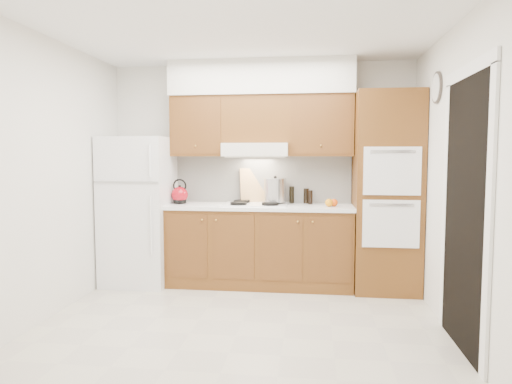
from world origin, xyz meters
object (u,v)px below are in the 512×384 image
at_px(fridge, 139,211).
at_px(oven_cabinet, 386,193).
at_px(kettle, 180,195).
at_px(stock_pot, 275,190).

height_order(fridge, oven_cabinet, oven_cabinet).
xyz_separation_m(kettle, stock_pot, (1.12, 0.09, 0.06)).
height_order(fridge, stock_pot, fridge).
xyz_separation_m(fridge, kettle, (0.47, 0.08, 0.19)).
relative_size(oven_cabinet, kettle, 11.39).
bearing_deg(kettle, fridge, -163.63).
bearing_deg(oven_cabinet, kettle, 179.02).
height_order(oven_cabinet, stock_pot, oven_cabinet).
bearing_deg(fridge, kettle, 9.02).
bearing_deg(kettle, oven_cabinet, 6.37).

